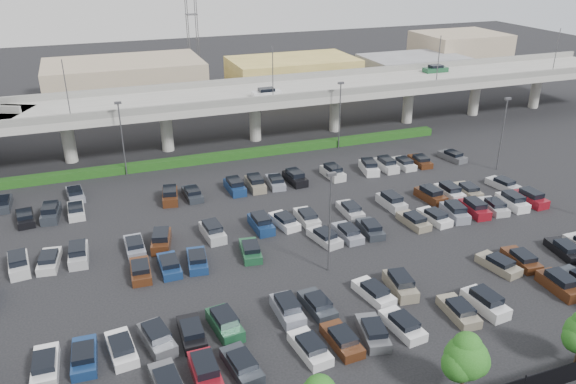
{
  "coord_description": "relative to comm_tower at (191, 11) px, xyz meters",
  "views": [
    {
      "loc": [
        -19.9,
        -50.56,
        29.39
      ],
      "look_at": [
        1.26,
        6.72,
        2.0
      ],
      "focal_mm": 35.0,
      "sensor_mm": 36.0,
      "label": 1
    }
  ],
  "objects": [
    {
      "name": "comm_tower",
      "position": [
        0.0,
        0.0,
        0.0
      ],
      "size": [
        2.4,
        2.4,
        30.0
      ],
      "color": "#4B4C51",
      "rests_on": "ground"
    },
    {
      "name": "distant_buildings",
      "position": [
        8.38,
        -12.19,
        -11.87
      ],
      "size": [
        138.0,
        24.0,
        9.0
      ],
      "color": "gray",
      "rests_on": "ground"
    },
    {
      "name": "parked_cars",
      "position": [
        -3.84,
        -77.3,
        -14.98
      ],
      "size": [
        63.06,
        41.62,
        1.67
      ],
      "color": "navy",
      "rests_on": "ground"
    },
    {
      "name": "overpass",
      "position": [
        -4.22,
        -41.99,
        -8.64
      ],
      "size": [
        150.0,
        13.0,
        15.8
      ],
      "color": "gray",
      "rests_on": "ground"
    },
    {
      "name": "hedge",
      "position": [
        -4.0,
        -49.0,
        -15.06
      ],
      "size": [
        66.0,
        1.6,
        1.1
      ],
      "primitive_type": "cube",
      "color": "#124012",
      "rests_on": "ground"
    },
    {
      "name": "tree_row",
      "position": [
        -3.3,
        -100.53,
        -12.09
      ],
      "size": [
        65.07,
        3.66,
        5.94
      ],
      "color": "#332316",
      "rests_on": "ground"
    },
    {
      "name": "light_poles",
      "position": [
        -8.12,
        -72.0,
        -9.37
      ],
      "size": [
        66.9,
        48.38,
        10.3
      ],
      "color": "#4B4C51",
      "rests_on": "ground"
    },
    {
      "name": "ground",
      "position": [
        -4.0,
        -74.0,
        -15.61
      ],
      "size": [
        280.0,
        280.0,
        0.0
      ],
      "primitive_type": "plane",
      "color": "black"
    }
  ]
}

